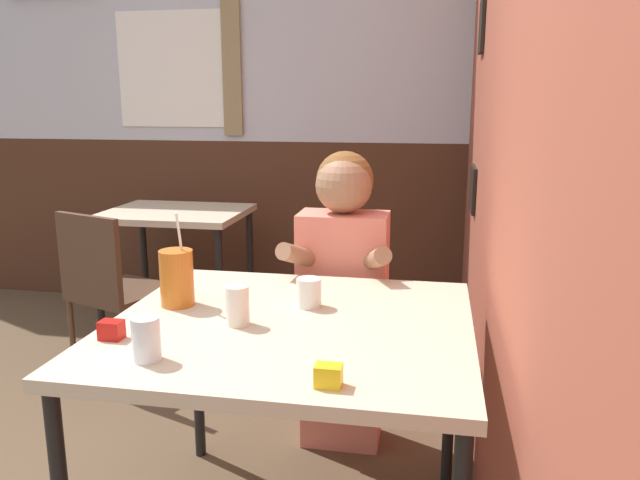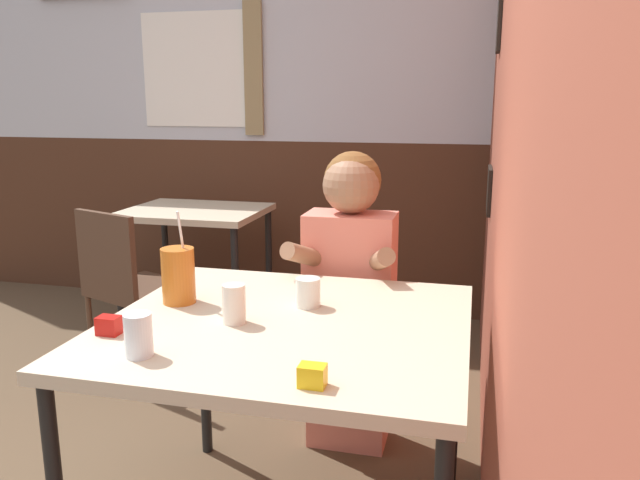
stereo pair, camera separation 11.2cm
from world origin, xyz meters
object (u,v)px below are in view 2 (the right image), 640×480
object	(u,v)px
main_table	(287,341)
person_seated	(350,292)
cocktail_pitcher	(178,275)
background_table	(195,224)
chair_near_window	(127,280)

from	to	relation	value
main_table	person_seated	size ratio (longest dim) A/B	0.87
person_seated	cocktail_pitcher	world-z (taller)	person_seated
main_table	person_seated	bearing A→B (deg)	85.31
person_seated	cocktail_pitcher	distance (m)	0.75
background_table	chair_near_window	bearing A→B (deg)	-95.84
background_table	person_seated	distance (m)	1.52
person_seated	background_table	bearing A→B (deg)	137.86
background_table	person_seated	world-z (taller)	person_seated
person_seated	cocktail_pitcher	xyz separation A→B (m)	(-0.43, -0.58, 0.20)
background_table	cocktail_pitcher	size ratio (longest dim) A/B	2.68
chair_near_window	person_seated	distance (m)	1.25
main_table	background_table	xyz separation A→B (m)	(-1.07, 1.67, -0.03)
background_table	cocktail_pitcher	distance (m)	1.75
background_table	chair_near_window	distance (m)	0.68
main_table	cocktail_pitcher	xyz separation A→B (m)	(-0.37, 0.08, 0.15)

